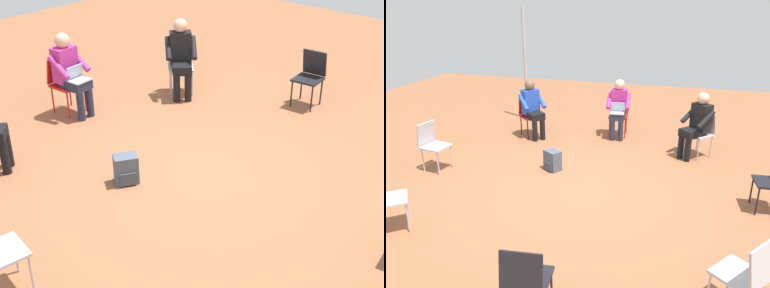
% 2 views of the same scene
% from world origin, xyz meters
% --- Properties ---
extents(ground_plane, '(16.23, 16.23, 0.00)m').
position_xyz_m(ground_plane, '(0.00, 0.00, 0.00)').
color(ground_plane, brown).
extents(chair_west, '(0.47, 0.43, 0.85)m').
position_xyz_m(chair_west, '(-2.76, 0.03, 0.50)').
color(chair_west, red).
rests_on(chair_west, ground).
extents(chair_northwest, '(0.59, 0.58, 0.85)m').
position_xyz_m(chair_northwest, '(-1.98, 1.77, 0.50)').
color(chair_northwest, '#B7B7BC').
rests_on(chair_northwest, ground).
extents(chair_north, '(0.43, 0.47, 0.85)m').
position_xyz_m(chair_north, '(-0.13, 2.72, 0.50)').
color(chair_north, black).
rests_on(chair_north, ground).
extents(person_with_laptop, '(0.54, 0.52, 1.24)m').
position_xyz_m(person_with_laptop, '(-2.59, 0.05, 0.69)').
color(person_with_laptop, '#23283D').
rests_on(person_with_laptop, ground).
extents(person_in_black, '(0.63, 0.63, 1.24)m').
position_xyz_m(person_in_black, '(-1.86, 1.66, 0.69)').
color(person_in_black, black).
rests_on(person_in_black, ground).
extents(backpack_near_laptop_user, '(0.32, 0.34, 0.36)m').
position_xyz_m(backpack_near_laptop_user, '(-0.56, -0.73, 0.16)').
color(backpack_near_laptop_user, '#475160').
rests_on(backpack_near_laptop_user, ground).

